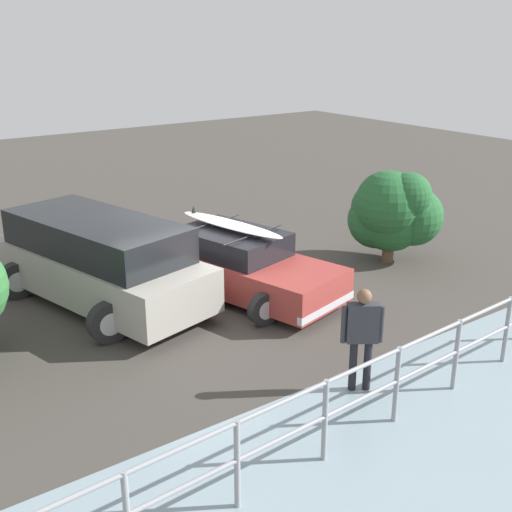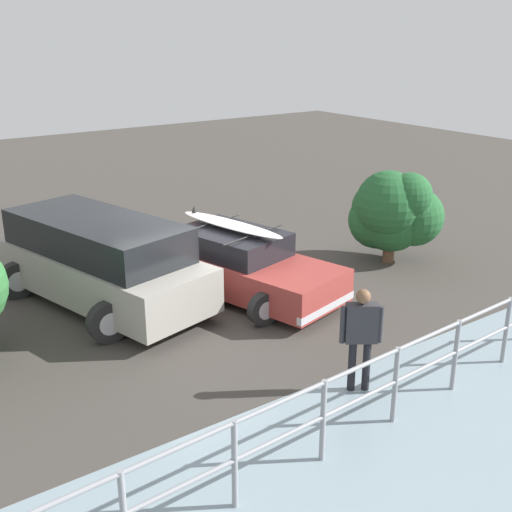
{
  "view_description": "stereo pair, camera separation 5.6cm",
  "coord_description": "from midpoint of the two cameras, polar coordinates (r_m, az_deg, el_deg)",
  "views": [
    {
      "loc": [
        5.91,
        10.26,
        5.02
      ],
      "look_at": [
        -0.77,
        0.95,
        0.95
      ],
      "focal_mm": 45.0,
      "sensor_mm": 36.0,
      "label": 1
    },
    {
      "loc": [
        5.86,
        10.29,
        5.02
      ],
      "look_at": [
        -0.77,
        0.95,
        0.95
      ],
      "focal_mm": 45.0,
      "sensor_mm": 36.0,
      "label": 2
    }
  ],
  "objects": [
    {
      "name": "railing_fence",
      "position": [
        8.35,
        9.56,
        -11.72
      ],
      "size": [
        9.34,
        0.54,
        1.11
      ],
      "color": "gray",
      "rests_on": "ground"
    },
    {
      "name": "ground_plane",
      "position": [
        12.86,
        -5.13,
        -3.55
      ],
      "size": [
        44.0,
        44.0,
        0.02
      ],
      "primitive_type": "cube",
      "color": "#423D38",
      "rests_on": "ground"
    },
    {
      "name": "sedan_car",
      "position": [
        12.77,
        -1.57,
        -0.67
      ],
      "size": [
        2.88,
        4.63,
        1.55
      ],
      "color": "#9E3833",
      "rests_on": "ground"
    },
    {
      "name": "person_bystander",
      "position": [
        9.33,
        9.51,
        -6.57
      ],
      "size": [
        0.53,
        0.4,
        1.59
      ],
      "color": "black",
      "rests_on": "ground"
    },
    {
      "name": "suv_car",
      "position": [
        12.53,
        -13.75,
        -0.31
      ],
      "size": [
        3.2,
        5.2,
        1.7
      ],
      "color": "#9E998E",
      "rests_on": "ground"
    },
    {
      "name": "bush_near_left",
      "position": [
        14.66,
        12.2,
        3.84
      ],
      "size": [
        2.05,
        1.94,
        2.14
      ],
      "color": "brown",
      "rests_on": "ground"
    }
  ]
}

